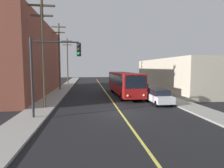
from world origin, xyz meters
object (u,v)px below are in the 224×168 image
object	(u,v)px
utility_pole_mid	(59,54)
utility_pole_far	(67,59)
parked_car_black	(140,88)
utility_pole_near	(43,49)
parked_car_white	(158,96)
city_bus	(124,83)
traffic_signal_left_corner	(53,63)

from	to	relation	value
utility_pole_mid	utility_pole_far	xyz separation A→B (m)	(0.09, 11.65, -0.36)
parked_car_black	utility_pole_near	xyz separation A→B (m)	(-11.79, -8.41, 4.81)
utility_pole_mid	parked_car_black	bearing A→B (deg)	-26.69
parked_car_white	utility_pole_mid	bearing A→B (deg)	132.13
city_bus	utility_pole_mid	distance (m)	13.02
city_bus	parked_car_black	world-z (taller)	city_bus
parked_car_white	utility_pole_mid	xyz separation A→B (m)	(-12.37, 13.68, 5.42)
parked_car_white	utility_pole_far	bearing A→B (deg)	115.87
city_bus	utility_pole_far	size ratio (longest dim) A/B	1.16
city_bus	parked_car_white	bearing A→B (deg)	-68.00
parked_car_black	traffic_signal_left_corner	bearing A→B (deg)	-130.74
parked_car_white	utility_pole_mid	distance (m)	19.22
utility_pole_near	utility_pole_mid	size ratio (longest dim) A/B	0.90
utility_pole_far	traffic_signal_left_corner	bearing A→B (deg)	-85.98
utility_pole_mid	utility_pole_far	distance (m)	11.65
traffic_signal_left_corner	parked_car_white	bearing A→B (deg)	24.11
parked_car_black	utility_pole_mid	xyz separation A→B (m)	(-12.49, 6.28, 5.42)
utility_pole_near	utility_pole_mid	distance (m)	14.72
parked_car_white	utility_pole_near	distance (m)	12.67
parked_car_black	utility_pole_near	size ratio (longest dim) A/B	0.44
city_bus	utility_pole_mid	xyz separation A→B (m)	(-9.80, 7.32, 4.44)
utility_pole_near	parked_car_white	bearing A→B (deg)	4.97
parked_car_black	utility_pole_mid	size ratio (longest dim) A/B	0.39
utility_pole_far	traffic_signal_left_corner	size ratio (longest dim) A/B	1.75
city_bus	utility_pole_far	bearing A→B (deg)	117.11
city_bus	traffic_signal_left_corner	xyz separation A→B (m)	(-7.61, -10.91, 2.49)
city_bus	traffic_signal_left_corner	world-z (taller)	traffic_signal_left_corner
city_bus	parked_car_white	size ratio (longest dim) A/B	2.77
traffic_signal_left_corner	utility_pole_mid	bearing A→B (deg)	96.85
utility_pole_mid	parked_car_white	bearing A→B (deg)	-47.87
parked_car_black	traffic_signal_left_corner	size ratio (longest dim) A/B	0.74
parked_car_white	traffic_signal_left_corner	bearing A→B (deg)	-155.89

